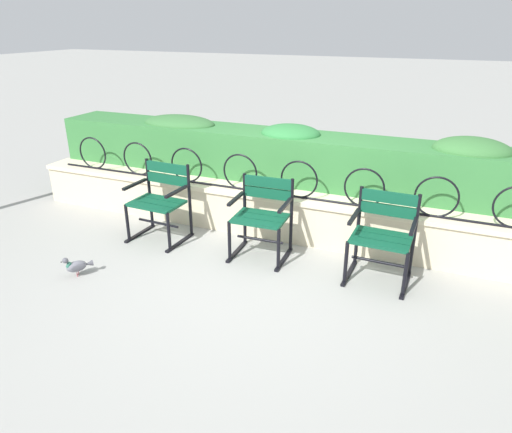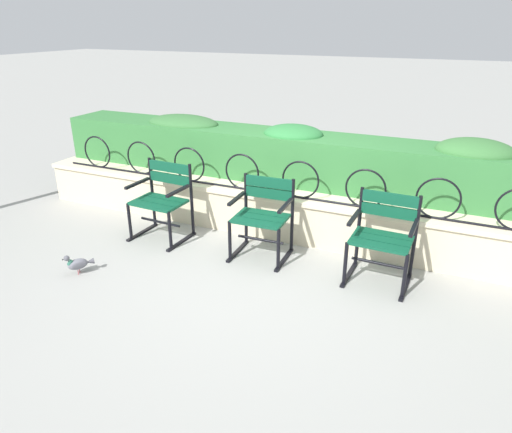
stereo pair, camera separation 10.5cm
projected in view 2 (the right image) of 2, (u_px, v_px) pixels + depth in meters
The scene contains 8 objects.
ground_plane at pixel (251, 272), 4.62m from camera, with size 60.00×60.00×0.00m, color #9E9E99.
stone_wall at pixel (285, 215), 5.29m from camera, with size 6.59×0.41×0.52m.
iron_arch_fence at pixel (272, 178), 5.10m from camera, with size 6.07×0.02×0.42m.
hedge_row at pixel (301, 155), 5.48m from camera, with size 6.46×0.65×0.69m.
park_chair_left at pixel (163, 198), 5.22m from camera, with size 0.62×0.55×0.85m.
park_chair_centre at pixel (263, 215), 4.81m from camera, with size 0.59×0.54×0.82m.
park_chair_right at pixel (383, 235), 4.33m from camera, with size 0.59×0.54×0.84m.
pigeon_near_chairs at pixel (78, 263), 4.55m from camera, with size 0.21×0.26×0.22m.
Camera 2 is at (1.70, -3.66, 2.31)m, focal length 32.54 mm.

